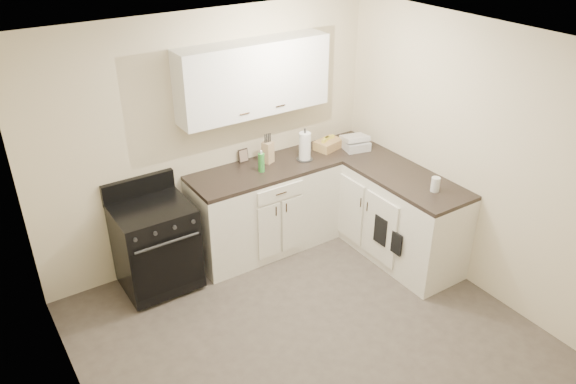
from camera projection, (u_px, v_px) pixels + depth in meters
floor at (314, 343)px, 4.80m from camera, size 3.60×3.60×0.00m
ceiling at (323, 53)px, 3.61m from camera, size 3.60×3.60×0.00m
wall_back at (211, 140)px, 5.53m from camera, size 3.60×0.00×3.60m
wall_right at (479, 162)px, 5.07m from camera, size 0.00×3.60×3.60m
wall_left at (73, 305)px, 3.34m from camera, size 0.00×3.60×3.60m
wall_front at (523, 371)px, 2.88m from camera, size 3.60×0.00×3.60m
base_cabinets_back at (265, 210)px, 5.90m from camera, size 1.55×0.60×0.90m
base_cabinets_right at (383, 208)px, 5.94m from camera, size 0.60×1.90×0.90m
countertop_back at (264, 170)px, 5.67m from camera, size 1.55×0.60×0.04m
countertop_right at (387, 168)px, 5.71m from camera, size 0.60×1.90×0.04m
upper_cabinets at (254, 78)px, 5.34m from camera, size 1.55×0.30×0.70m
stove at (156, 246)px, 5.29m from camera, size 0.69×0.59×0.84m
knife_block at (268, 152)px, 5.74m from camera, size 0.13×0.12×0.23m
paper_towel at (305, 146)px, 5.78m from camera, size 0.15×0.15×0.30m
soap_bottle at (261, 163)px, 5.56m from camera, size 0.09×0.09×0.19m
picture_frame at (243, 155)px, 5.78m from camera, size 0.11×0.04×0.14m
wicker_basket at (328, 144)px, 6.07m from camera, size 0.33×0.26×0.10m
countertop_grill at (356, 145)px, 6.07m from camera, size 0.31×0.29×0.10m
glass_jar at (435, 184)px, 5.21m from camera, size 0.11×0.11×0.14m
oven_mitt_near at (396, 244)px, 5.39m from camera, size 0.02×0.13×0.23m
oven_mitt_far at (381, 231)px, 5.54m from camera, size 0.02×0.17×0.30m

